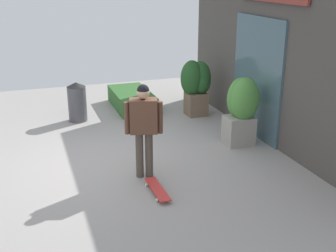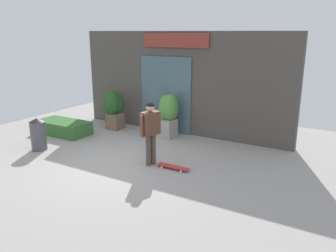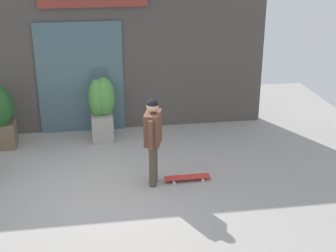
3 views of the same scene
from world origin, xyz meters
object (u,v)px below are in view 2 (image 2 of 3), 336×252
at_px(skateboard, 173,167).
at_px(trash_bin, 38,134).
at_px(planter_box_right, 168,113).
at_px(skateboarder, 150,127).
at_px(planter_box_left, 114,106).

xyz_separation_m(skateboard, trash_bin, (-4.01, -0.70, 0.40)).
distance_m(skateboard, trash_bin, 4.10).
bearing_deg(planter_box_right, skateboarder, -69.65).
xyz_separation_m(planter_box_right, trash_bin, (-2.54, -2.94, -0.32)).
bearing_deg(skateboarder, skateboard, 18.50).
relative_size(planter_box_left, trash_bin, 1.46).
xyz_separation_m(skateboarder, planter_box_right, (-0.84, 2.27, -0.21)).
height_order(skateboarder, planter_box_left, skateboarder).
bearing_deg(planter_box_left, skateboarder, -36.35).
height_order(skateboard, planter_box_right, planter_box_right).
relative_size(skateboard, planter_box_right, 0.60).
bearing_deg(skateboard, trash_bin, -170.91).
bearing_deg(skateboard, planter_box_left, 148.34).
height_order(skateboarder, trash_bin, skateboarder).
relative_size(skateboard, planter_box_left, 0.62).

